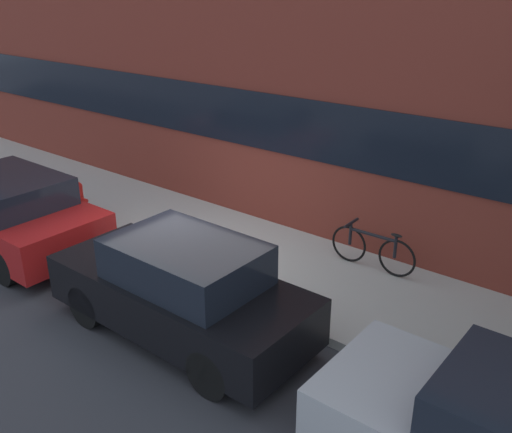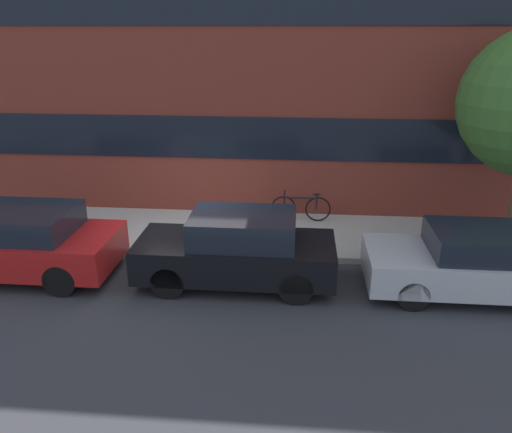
% 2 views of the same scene
% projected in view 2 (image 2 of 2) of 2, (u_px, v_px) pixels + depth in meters
% --- Properties ---
extents(ground_plane, '(56.00, 56.00, 0.00)m').
position_uv_depth(ground_plane, '(188.00, 258.00, 11.31)').
color(ground_plane, '#333338').
extents(sidewalk_strip, '(28.00, 2.74, 0.15)m').
position_uv_depth(sidewalk_strip, '(199.00, 232.00, 12.56)').
color(sidewalk_strip, '#B2AFA8').
rests_on(sidewalk_strip, ground_plane).
extents(rowhouse_facade, '(28.00, 1.02, 9.98)m').
position_uv_depth(rowhouse_facade, '(205.00, 23.00, 12.49)').
color(rowhouse_facade, maroon).
rests_on(rowhouse_facade, ground_plane).
extents(parked_car_red, '(4.20, 1.81, 1.45)m').
position_uv_depth(parked_car_red, '(17.00, 242.00, 10.35)').
color(parked_car_red, '#AD1919').
rests_on(parked_car_red, ground_plane).
extents(parked_car_black, '(3.95, 1.61, 1.50)m').
position_uv_depth(parked_car_black, '(238.00, 250.00, 9.96)').
color(parked_car_black, black).
rests_on(parked_car_black, ground_plane).
extents(parked_car_silver, '(4.21, 1.67, 1.33)m').
position_uv_depth(parked_car_silver, '(479.00, 262.00, 9.60)').
color(parked_car_silver, '#B2B5BA').
rests_on(parked_car_silver, ground_plane).
extents(fire_hydrant, '(0.56, 0.31, 0.71)m').
position_uv_depth(fire_hydrant, '(51.00, 223.00, 11.94)').
color(fire_hydrant, red).
rests_on(fire_hydrant, sidewalk_strip).
extents(bicycle, '(1.56, 0.44, 0.76)m').
position_uv_depth(bicycle, '(301.00, 207.00, 12.96)').
color(bicycle, black).
rests_on(bicycle, sidewalk_strip).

